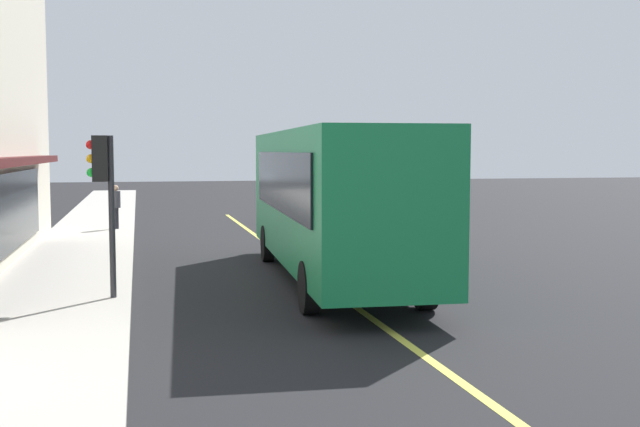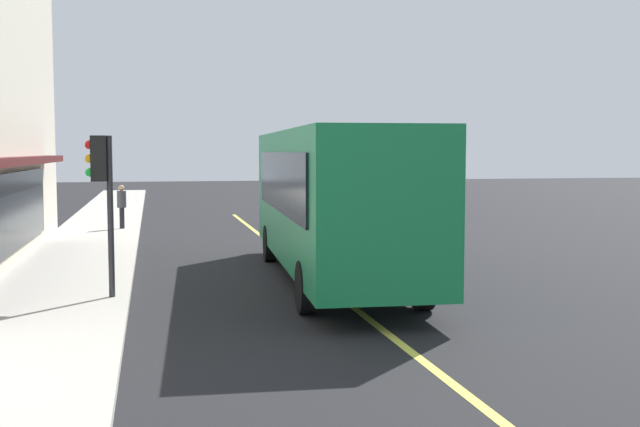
% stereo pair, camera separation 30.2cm
% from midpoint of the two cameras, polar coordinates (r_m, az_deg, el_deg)
% --- Properties ---
extents(ground, '(120.00, 120.00, 0.00)m').
position_cam_midpoint_polar(ground, '(19.78, -1.48, -4.26)').
color(ground, black).
extents(sidewalk, '(80.00, 3.03, 0.15)m').
position_cam_midpoint_polar(sidewalk, '(19.45, -18.50, -4.43)').
color(sidewalk, '#B2ADA3').
rests_on(sidewalk, ground).
extents(lane_centre_stripe, '(36.00, 0.16, 0.01)m').
position_cam_midpoint_polar(lane_centre_stripe, '(19.77, -1.48, -4.25)').
color(lane_centre_stripe, '#D8D14C').
rests_on(lane_centre_stripe, ground).
extents(bus, '(11.24, 3.08, 3.50)m').
position_cam_midpoint_polar(bus, '(18.11, 0.41, 1.24)').
color(bus, '#197F47').
rests_on(bus, ground).
extents(traffic_light, '(0.30, 0.52, 3.20)m').
position_cam_midpoint_polar(traffic_light, '(15.83, -16.17, 2.56)').
color(traffic_light, '#2D2D33').
rests_on(traffic_light, sidewalk).
extents(car_white, '(4.39, 2.05, 1.52)m').
position_cam_midpoint_polar(car_white, '(32.66, -1.54, 0.56)').
color(car_white, white).
rests_on(car_white, ground).
extents(pedestrian_by_curb, '(0.34, 0.34, 1.63)m').
position_cam_midpoint_polar(pedestrian_by_curb, '(29.93, -15.02, 0.76)').
color(pedestrian_by_curb, black).
rests_on(pedestrian_by_curb, sidewalk).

